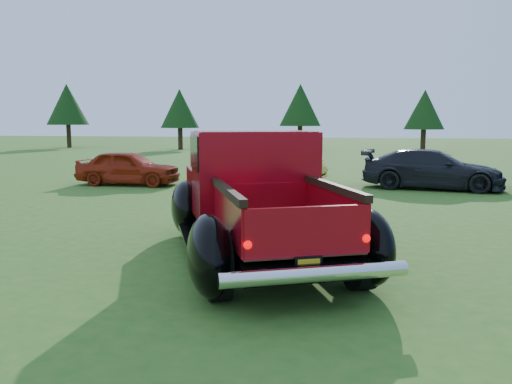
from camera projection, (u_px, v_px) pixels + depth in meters
ground at (287, 257)px, 7.97m from camera, size 120.00×120.00×0.00m
tree_far_west at (67, 104)px, 40.75m from camera, size 3.33×3.33×5.20m
tree_west at (180, 109)px, 37.97m from camera, size 2.94×2.94×4.60m
tree_mid_left at (300, 105)px, 38.19m from camera, size 3.20×3.20×5.00m
tree_mid_right at (424, 110)px, 35.60m from camera, size 2.82×2.82×4.40m
pickup_truck at (254, 195)px, 8.20m from camera, size 4.14×5.70×1.99m
show_car_red at (128, 167)px, 16.98m from camera, size 3.50×1.44×1.19m
show_car_yellow at (262, 162)px, 17.52m from camera, size 4.62×2.18×1.46m
show_car_grey at (432, 169)px, 15.98m from camera, size 4.56×2.38×1.26m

